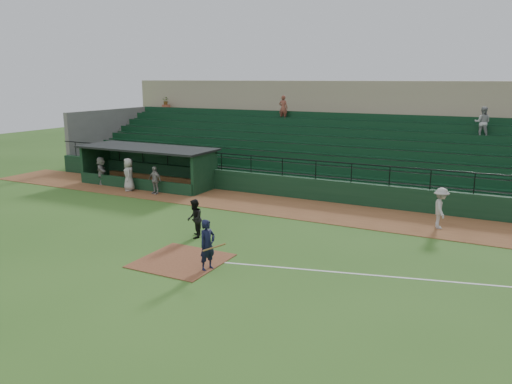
% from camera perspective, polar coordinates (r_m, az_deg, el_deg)
% --- Properties ---
extents(ground, '(90.00, 90.00, 0.00)m').
position_cam_1_polar(ground, '(19.60, -6.74, -6.88)').
color(ground, '#30591C').
rests_on(ground, ground).
extents(warning_track, '(40.00, 4.00, 0.03)m').
position_cam_1_polar(warning_track, '(26.31, 2.99, -1.66)').
color(warning_track, brown).
rests_on(warning_track, ground).
extents(home_plate_dirt, '(3.00, 3.00, 0.03)m').
position_cam_1_polar(home_plate_dirt, '(18.83, -8.45, -7.73)').
color(home_plate_dirt, brown).
rests_on(home_plate_dirt, ground).
extents(foul_line, '(17.49, 4.44, 0.01)m').
position_cam_1_polar(foul_line, '(17.88, 17.75, -9.39)').
color(foul_line, white).
rests_on(foul_line, ground).
extents(stadium_structure, '(38.00, 13.08, 6.40)m').
position_cam_1_polar(stadium_structure, '(33.65, 8.99, 5.35)').
color(stadium_structure, black).
rests_on(stadium_structure, ground).
extents(dugout, '(8.90, 3.20, 2.42)m').
position_cam_1_polar(dugout, '(32.40, -11.75, 3.22)').
color(dugout, black).
rests_on(dugout, ground).
extents(batter_at_plate, '(1.09, 0.75, 1.82)m').
position_cam_1_polar(batter_at_plate, '(17.60, -5.54, -6.02)').
color(batter_at_plate, black).
rests_on(batter_at_plate, ground).
extents(umpire, '(0.92, 1.00, 1.65)m').
position_cam_1_polar(umpire, '(21.22, -7.01, -3.03)').
color(umpire, black).
rests_on(umpire, ground).
extents(runner, '(0.97, 1.33, 1.84)m').
position_cam_1_polar(runner, '(23.71, 20.25, -1.73)').
color(runner, '#ACA6A1').
rests_on(runner, warning_track).
extents(dugout_player_a, '(0.98, 0.49, 1.61)m').
position_cam_1_polar(dugout_player_a, '(29.53, -11.43, 1.33)').
color(dugout_player_a, gray).
rests_on(dugout_player_a, warning_track).
extents(dugout_player_b, '(1.11, 1.11, 1.94)m').
position_cam_1_polar(dugout_player_b, '(30.71, -14.27, 1.94)').
color(dugout_player_b, '#ABA6A0').
rests_on(dugout_player_b, warning_track).
extents(dugout_player_c, '(1.52, 1.50, 1.75)m').
position_cam_1_polar(dugout_player_c, '(33.02, -17.18, 2.33)').
color(dugout_player_c, gray).
rests_on(dugout_player_c, warning_track).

